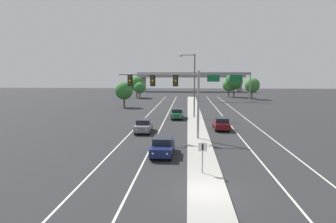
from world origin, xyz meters
TOP-DOWN VIEW (x-y plane):
  - ground_plane at (0.00, 0.00)m, footprint 260.00×260.00m
  - median_island at (0.00, 18.00)m, footprint 2.40×110.00m
  - lane_stripe_oncoming_center at (-4.70, 25.00)m, footprint 0.14×100.00m
  - lane_stripe_receding_center at (4.70, 25.00)m, footprint 0.14×100.00m
  - edge_stripe_left at (-8.00, 25.00)m, footprint 0.14×100.00m
  - edge_stripe_right at (8.00, 25.00)m, footprint 0.14×100.00m
  - overhead_signal_mast at (-3.07, 14.35)m, footprint 8.59×0.44m
  - median_sign_post at (-0.15, 3.12)m, footprint 0.60×0.10m
  - street_lamp_median at (-0.37, 30.20)m, footprint 2.58×0.28m
  - car_oncoming_navy at (-3.34, 8.07)m, footprint 1.88×4.49m
  - car_oncoming_grey at (-6.51, 18.09)m, footprint 1.90×4.50m
  - car_oncoming_green at (-2.81, 29.25)m, footprint 1.86×4.49m
  - car_receding_darkred at (3.06, 20.39)m, footprint 1.82×4.47m
  - highway_sign_gantry at (8.20, 60.00)m, footprint 13.28×0.42m
  - overpass_bridge at (0.00, 102.21)m, footprint 42.40×6.40m
  - tree_far_right_c at (16.65, 66.71)m, footprint 4.15×4.15m
  - tree_far_left_b at (-16.36, 70.54)m, footprint 4.38×4.38m
  - tree_far_right_b at (12.80, 74.13)m, footprint 5.23×5.23m
  - tree_far_left_c at (-14.57, 44.48)m, footprint 3.70×3.70m
  - tree_far_right_a at (11.32, 74.56)m, footprint 3.85×3.85m
  - tree_far_left_a at (-15.01, 67.39)m, footprint 3.23×3.23m

SIDE VIEW (x-z plane):
  - ground_plane at x=0.00m, z-range 0.00..0.00m
  - lane_stripe_oncoming_center at x=-4.70m, z-range 0.00..0.01m
  - lane_stripe_receding_center at x=4.70m, z-range 0.00..0.01m
  - edge_stripe_left at x=-8.00m, z-range 0.00..0.01m
  - edge_stripe_right at x=8.00m, z-range 0.00..0.01m
  - median_island at x=0.00m, z-range 0.00..0.15m
  - car_oncoming_navy at x=-3.34m, z-range 0.03..1.61m
  - car_oncoming_grey at x=-6.51m, z-range 0.03..1.61m
  - car_oncoming_green at x=-2.81m, z-range 0.03..1.61m
  - car_receding_darkred at x=3.06m, z-range 0.03..1.61m
  - median_sign_post at x=-0.15m, z-range 0.49..2.69m
  - tree_far_left_a at x=-15.01m, z-range 0.71..5.38m
  - tree_far_left_c at x=-14.57m, z-range 0.81..6.17m
  - tree_far_right_a at x=11.32m, z-range 0.85..6.42m
  - tree_far_right_c at x=16.65m, z-range 0.91..6.91m
  - tree_far_left_b at x=-16.36m, z-range 0.97..7.30m
  - tree_far_right_b at x=12.80m, z-range 1.16..8.72m
  - overhead_signal_mast at x=-3.07m, z-range 1.91..9.11m
  - overpass_bridge at x=0.00m, z-range 1.96..9.61m
  - street_lamp_median at x=-0.37m, z-range 0.79..10.79m
  - highway_sign_gantry at x=8.20m, z-range 2.41..9.91m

